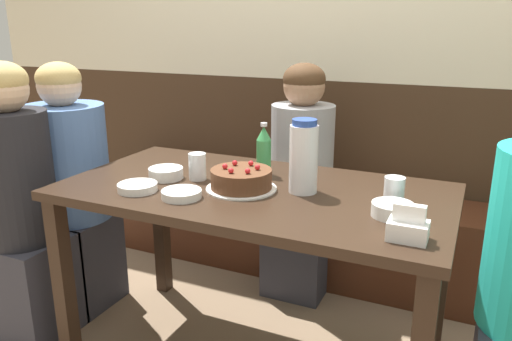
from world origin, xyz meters
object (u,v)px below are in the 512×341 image
at_px(water_pitcher, 304,157).
at_px(bowl_sauce_shallow, 166,173).
at_px(person_teal_shirt, 301,189).
at_px(glass_tumbler_short, 394,190).
at_px(soju_bottle, 264,150).
at_px(person_grey_tee, 71,191).
at_px(napkin_holder, 408,227).
at_px(bowl_rice_small, 182,194).
at_px(glass_water_tall, 198,166).
at_px(birthday_cake, 241,179).
at_px(bench_seat, 318,233).
at_px(bowl_soup_white, 138,187).
at_px(person_pale_blue_shirt, 21,215).

distance_m(water_pitcher, bowl_sauce_shallow, 0.55).
bearing_deg(person_teal_shirt, glass_tumbler_short, 42.20).
relative_size(soju_bottle, person_grey_tee, 0.18).
bearing_deg(bowl_sauce_shallow, napkin_holder, -11.93).
bearing_deg(bowl_rice_small, water_pitcher, 33.38).
bearing_deg(person_grey_tee, bowl_sauce_shallow, -9.57).
bearing_deg(bowl_sauce_shallow, glass_tumbler_short, 5.98).
xyz_separation_m(glass_water_tall, glass_tumbler_short, (0.74, 0.04, -0.01)).
height_order(water_pitcher, napkin_holder, water_pitcher).
height_order(water_pitcher, bowl_rice_small, water_pitcher).
bearing_deg(bowl_rice_small, birthday_cake, 49.32).
relative_size(bench_seat, bowl_soup_white, 18.35).
bearing_deg(bowl_soup_white, person_grey_tee, 155.91).
bearing_deg(soju_bottle, person_teal_shirt, 90.22).
xyz_separation_m(water_pitcher, glass_water_tall, (-0.42, -0.03, -0.08)).
bearing_deg(person_pale_blue_shirt, bowl_sauce_shallow, 16.55).
bearing_deg(bowl_rice_small, glass_water_tall, 105.85).
xyz_separation_m(birthday_cake, person_grey_tee, (-0.94, 0.10, -0.21)).
bearing_deg(bowl_sauce_shallow, glass_water_tall, 21.12).
relative_size(birthday_cake, glass_water_tall, 2.50).
height_order(napkin_holder, bowl_soup_white, napkin_holder).
bearing_deg(person_grey_tee, person_pale_blue_shirt, -90.00).
height_order(bench_seat, glass_tumbler_short, glass_tumbler_short).
xyz_separation_m(napkin_holder, bowl_rice_small, (-0.77, 0.03, -0.02)).
distance_m(napkin_holder, bowl_soup_white, 0.95).
bearing_deg(soju_bottle, bench_seat, 87.16).
bearing_deg(birthday_cake, soju_bottle, 90.39).
distance_m(soju_bottle, person_pale_blue_shirt, 1.06).
xyz_separation_m(birthday_cake, bowl_soup_white, (-0.33, -0.17, -0.02)).
xyz_separation_m(bowl_rice_small, glass_water_tall, (-0.06, 0.21, 0.04)).
distance_m(person_teal_shirt, person_grey_tee, 1.10).
distance_m(water_pitcher, soju_bottle, 0.26).
relative_size(bowl_rice_small, glass_tumbler_short, 1.55).
distance_m(water_pitcher, glass_water_tall, 0.43).
xyz_separation_m(soju_bottle, glass_water_tall, (-0.21, -0.16, -0.05)).
height_order(person_pale_blue_shirt, person_grey_tee, person_pale_blue_shirt).
height_order(glass_tumbler_short, person_grey_tee, person_grey_tee).
height_order(person_teal_shirt, person_grey_tee, person_grey_tee).
relative_size(birthday_cake, person_teal_shirt, 0.22).
distance_m(bench_seat, person_grey_tee, 1.29).
relative_size(bowl_rice_small, bowl_sauce_shallow, 1.05).
bearing_deg(bowl_rice_small, bench_seat, 80.25).
bearing_deg(glass_tumbler_short, person_pale_blue_shirt, -169.50).
xyz_separation_m(soju_bottle, person_grey_tee, (-0.94, -0.11, -0.27)).
height_order(birthday_cake, water_pitcher, water_pitcher).
bearing_deg(water_pitcher, birthday_cake, -162.70).
bearing_deg(person_teal_shirt, soju_bottle, 0.22).
bearing_deg(bowl_rice_small, bowl_soup_white, -179.27).
bearing_deg(glass_water_tall, person_pale_blue_shirt, -162.69).
distance_m(bowl_sauce_shallow, person_teal_shirt, 0.78).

